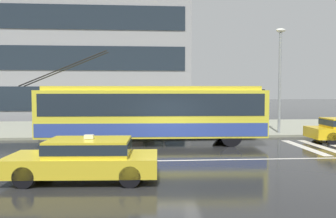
{
  "coord_description": "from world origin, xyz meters",
  "views": [
    {
      "loc": [
        -1.17,
        -14.28,
        2.76
      ],
      "look_at": [
        0.16,
        3.3,
        1.76
      ],
      "focal_mm": 36.47,
      "sensor_mm": 36.0,
      "label": 1
    }
  ],
  "objects_px": {
    "taxi_oncoming_near": "(86,157)",
    "pedestrian_approaching_curb": "(138,106)",
    "pedestrian_at_shelter": "(83,106)",
    "trolleybus": "(153,112)",
    "bus_shelter": "(132,103)",
    "pedestrian_walking_past": "(233,108)",
    "pedestrian_waiting_by_pole": "(146,109)",
    "street_lamp": "(280,71)"
  },
  "relations": [
    {
      "from": "taxi_oncoming_near",
      "to": "pedestrian_approaching_curb",
      "type": "xyz_separation_m",
      "value": [
        1.45,
        11.26,
        1.01
      ]
    },
    {
      "from": "pedestrian_at_shelter",
      "to": "pedestrian_approaching_curb",
      "type": "bearing_deg",
      "value": 6.31
    },
    {
      "from": "trolleybus",
      "to": "bus_shelter",
      "type": "height_order",
      "value": "trolleybus"
    },
    {
      "from": "trolleybus",
      "to": "pedestrian_approaching_curb",
      "type": "distance_m",
      "value": 4.39
    },
    {
      "from": "bus_shelter",
      "to": "pedestrian_walking_past",
      "type": "relative_size",
      "value": 2.1
    },
    {
      "from": "pedestrian_walking_past",
      "to": "trolleybus",
      "type": "bearing_deg",
      "value": -156.06
    },
    {
      "from": "pedestrian_approaching_curb",
      "to": "pedestrian_waiting_by_pole",
      "type": "relative_size",
      "value": 1.02
    },
    {
      "from": "trolleybus",
      "to": "pedestrian_walking_past",
      "type": "relative_size",
      "value": 6.05
    },
    {
      "from": "taxi_oncoming_near",
      "to": "pedestrian_approaching_curb",
      "type": "height_order",
      "value": "pedestrian_approaching_curb"
    },
    {
      "from": "taxi_oncoming_near",
      "to": "pedestrian_at_shelter",
      "type": "height_order",
      "value": "pedestrian_at_shelter"
    },
    {
      "from": "pedestrian_approaching_curb",
      "to": "pedestrian_walking_past",
      "type": "relative_size",
      "value": 0.96
    },
    {
      "from": "bus_shelter",
      "to": "pedestrian_approaching_curb",
      "type": "distance_m",
      "value": 0.96
    },
    {
      "from": "trolleybus",
      "to": "pedestrian_waiting_by_pole",
      "type": "relative_size",
      "value": 6.43
    },
    {
      "from": "street_lamp",
      "to": "pedestrian_waiting_by_pole",
      "type": "bearing_deg",
      "value": -179.79
    },
    {
      "from": "trolleybus",
      "to": "street_lamp",
      "type": "xyz_separation_m",
      "value": [
        7.73,
        2.62,
        2.26
      ]
    },
    {
      "from": "taxi_oncoming_near",
      "to": "pedestrian_walking_past",
      "type": "distance_m",
      "value": 11.47
    },
    {
      "from": "taxi_oncoming_near",
      "to": "pedestrian_approaching_curb",
      "type": "bearing_deg",
      "value": 82.67
    },
    {
      "from": "taxi_oncoming_near",
      "to": "street_lamp",
      "type": "height_order",
      "value": "street_lamp"
    },
    {
      "from": "trolleybus",
      "to": "taxi_oncoming_near",
      "type": "bearing_deg",
      "value": -108.04
    },
    {
      "from": "pedestrian_at_shelter",
      "to": "pedestrian_walking_past",
      "type": "distance_m",
      "value": 9.09
    },
    {
      "from": "bus_shelter",
      "to": "street_lamp",
      "type": "distance_m",
      "value": 9.16
    },
    {
      "from": "pedestrian_at_shelter",
      "to": "pedestrian_walking_past",
      "type": "xyz_separation_m",
      "value": [
        8.9,
        -1.84,
        -0.04
      ]
    },
    {
      "from": "street_lamp",
      "to": "pedestrian_at_shelter",
      "type": "bearing_deg",
      "value": 173.7
    },
    {
      "from": "bus_shelter",
      "to": "pedestrian_at_shelter",
      "type": "xyz_separation_m",
      "value": [
        -3.0,
        0.49,
        -0.21
      ]
    },
    {
      "from": "pedestrian_waiting_by_pole",
      "to": "pedestrian_at_shelter",
      "type": "bearing_deg",
      "value": 160.88
    },
    {
      "from": "bus_shelter",
      "to": "pedestrian_waiting_by_pole",
      "type": "bearing_deg",
      "value": -44.36
    },
    {
      "from": "trolleybus",
      "to": "taxi_oncoming_near",
      "type": "xyz_separation_m",
      "value": [
        -2.26,
        -6.95,
        -0.91
      ]
    },
    {
      "from": "pedestrian_approaching_curb",
      "to": "pedestrian_waiting_by_pole",
      "type": "height_order",
      "value": "pedestrian_approaching_curb"
    },
    {
      "from": "taxi_oncoming_near",
      "to": "street_lamp",
      "type": "relative_size",
      "value": 0.73
    },
    {
      "from": "trolleybus",
      "to": "taxi_oncoming_near",
      "type": "height_order",
      "value": "trolleybus"
    },
    {
      "from": "taxi_oncoming_near",
      "to": "pedestrian_approaching_curb",
      "type": "distance_m",
      "value": 11.4
    },
    {
      "from": "taxi_oncoming_near",
      "to": "pedestrian_waiting_by_pole",
      "type": "xyz_separation_m",
      "value": [
        1.96,
        9.54,
        0.92
      ]
    },
    {
      "from": "pedestrian_waiting_by_pole",
      "to": "bus_shelter",
      "type": "bearing_deg",
      "value": 135.64
    },
    {
      "from": "trolleybus",
      "to": "pedestrian_approaching_curb",
      "type": "relative_size",
      "value": 6.28
    },
    {
      "from": "pedestrian_approaching_curb",
      "to": "pedestrian_at_shelter",
      "type": "bearing_deg",
      "value": -173.69
    },
    {
      "from": "trolleybus",
      "to": "pedestrian_waiting_by_pole",
      "type": "distance_m",
      "value": 2.61
    },
    {
      "from": "pedestrian_approaching_curb",
      "to": "street_lamp",
      "type": "bearing_deg",
      "value": -11.17
    },
    {
      "from": "bus_shelter",
      "to": "pedestrian_walking_past",
      "type": "bearing_deg",
      "value": -12.93
    },
    {
      "from": "pedestrian_at_shelter",
      "to": "street_lamp",
      "type": "relative_size",
      "value": 0.31
    },
    {
      "from": "pedestrian_walking_past",
      "to": "street_lamp",
      "type": "distance_m",
      "value": 3.76
    },
    {
      "from": "taxi_oncoming_near",
      "to": "pedestrian_at_shelter",
      "type": "xyz_separation_m",
      "value": [
        -1.92,
        10.89,
        1.03
      ]
    },
    {
      "from": "pedestrian_waiting_by_pole",
      "to": "trolleybus",
      "type": "bearing_deg",
      "value": -83.36
    }
  ]
}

